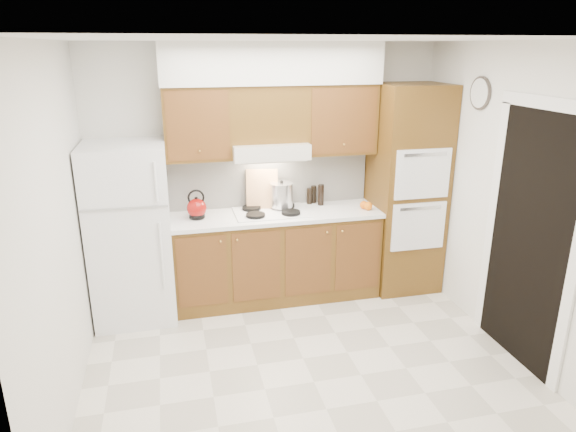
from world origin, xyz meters
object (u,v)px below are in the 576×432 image
at_px(fridge, 131,233).
at_px(kettle, 197,208).
at_px(stock_pot, 282,195).
at_px(oven_cabinet, 406,190).

distance_m(fridge, kettle, 0.67).
bearing_deg(kettle, stock_pot, 21.00).
distance_m(kettle, stock_pot, 0.88).
bearing_deg(oven_cabinet, kettle, 179.34).
height_order(fridge, oven_cabinet, oven_cabinet).
bearing_deg(stock_pot, kettle, -173.47).
bearing_deg(fridge, stock_pot, 6.07).
distance_m(fridge, oven_cabinet, 2.86).
height_order(fridge, kettle, fridge).
xyz_separation_m(fridge, oven_cabinet, (2.85, 0.03, 0.24)).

